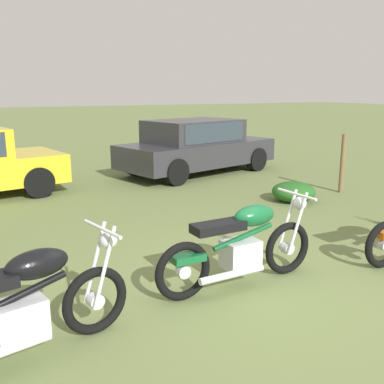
{
  "coord_description": "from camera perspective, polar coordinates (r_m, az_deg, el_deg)",
  "views": [
    {
      "loc": [
        -2.77,
        -3.58,
        2.17
      ],
      "look_at": [
        0.3,
        2.16,
        0.67
      ],
      "focal_mm": 41.13,
      "sensor_mm": 36.0,
      "label": 1
    }
  ],
  "objects": [
    {
      "name": "ground_plane",
      "position": [
        5.02,
        8.82,
        -12.82
      ],
      "size": [
        120.0,
        120.0,
        0.0
      ],
      "primitive_type": "plane",
      "color": "olive"
    },
    {
      "name": "fence_post_wooden",
      "position": [
        10.05,
        18.93,
        3.51
      ],
      "size": [
        0.1,
        0.1,
        1.27
      ],
      "primitive_type": "cylinder",
      "color": "brown",
      "rests_on": "ground"
    },
    {
      "name": "motorcycle_black",
      "position": [
        3.9,
        -21.5,
        -13.8
      ],
      "size": [
        2.0,
        0.8,
        1.02
      ],
      "rotation": [
        0.0,
        0.0,
        0.2
      ],
      "color": "black",
      "rests_on": "ground"
    },
    {
      "name": "car_charcoal",
      "position": [
        11.72,
        0.52,
        6.27
      ],
      "size": [
        4.6,
        2.76,
        1.43
      ],
      "rotation": [
        0.0,
        0.0,
        0.24
      ],
      "color": "#2D2D33",
      "rests_on": "ground"
    },
    {
      "name": "shrub_low",
      "position": [
        9.03,
        13.04,
        0.04
      ],
      "size": [
        0.87,
        0.86,
        0.4
      ],
      "color": "#23591E",
      "rests_on": "ground"
    },
    {
      "name": "motorcycle_green",
      "position": [
        4.99,
        6.4,
        -6.95
      ],
      "size": [
        2.07,
        0.64,
        1.02
      ],
      "rotation": [
        0.0,
        0.0,
        0.02
      ],
      "color": "black",
      "rests_on": "ground"
    }
  ]
}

